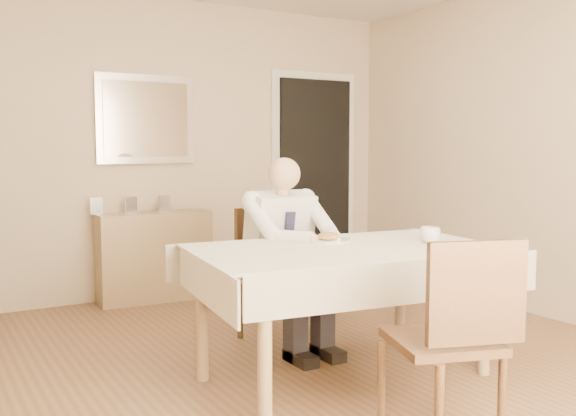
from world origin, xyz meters
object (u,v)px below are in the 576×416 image
chair_far (270,265)px  sideboard (154,256)px  chair_near (456,330)px  coffee_mug (430,235)px  dining_table (346,262)px  seated_man (292,244)px

chair_far → sideboard: size_ratio=0.95×
chair_near → coffee_mug: 1.04m
coffee_mug → dining_table: bearing=166.8°
seated_man → coffee_mug: bearing=-54.1°
chair_near → seated_man: bearing=105.7°
chair_far → chair_near: bearing=-95.9°
chair_near → dining_table: bearing=103.8°
chair_near → coffee_mug: (0.60, 0.81, 0.28)m
seated_man → chair_far: bearing=90.0°
seated_man → sideboard: bearing=100.5°
coffee_mug → sideboard: 2.64m
chair_far → seated_man: (0.00, -0.29, 0.19)m
sideboard → chair_far: bearing=-74.6°
chair_far → chair_near: 1.82m
coffee_mug → sideboard: bearing=108.8°
chair_far → coffee_mug: bearing=-66.0°
seated_man → coffee_mug: 0.89m
chair_far → sideboard: (-0.33, 1.47, -0.13)m
seated_man → sideboard: seated_man is taller
sideboard → seated_man: bearing=-76.6°
dining_table → coffee_mug: 0.55m
dining_table → coffee_mug: coffee_mug is taller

